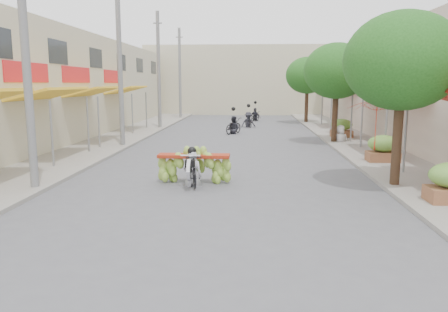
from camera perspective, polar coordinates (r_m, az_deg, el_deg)
ground at (r=9.87m, az=-2.56°, el=-9.17°), size 120.00×120.00×0.00m
sidewalk_left at (r=25.78m, az=-14.58°, el=2.25°), size 4.00×60.00×0.12m
sidewalk_right at (r=25.22m, az=17.29°, el=1.97°), size 4.00×60.00×0.12m
shophouse_row_left at (r=26.67m, az=-25.88°, el=8.18°), size 9.77×40.00×6.00m
far_building at (r=47.31m, az=2.39°, el=9.85°), size 20.00×6.00×7.00m
utility_pole_near at (r=13.90m, az=-24.51°, el=12.23°), size 0.60×0.24×8.00m
utility_pole_mid at (r=22.26m, az=-13.45°, el=11.44°), size 0.60×0.24×8.00m
utility_pole_far at (r=30.99m, az=-8.53°, el=10.95°), size 0.60×0.24×8.00m
utility_pole_back at (r=39.83m, az=-5.79°, el=10.65°), size 0.60×0.24×8.00m
street_tree_near at (r=14.02m, az=22.25°, el=11.35°), size 3.40×3.40×5.25m
street_tree_mid at (r=23.72m, az=14.49°, el=10.67°), size 3.40×3.40×5.25m
street_tree_far at (r=35.58m, az=10.84°, el=10.29°), size 3.40×3.40×5.25m
produce_crate_mid at (r=18.22m, az=20.07°, el=1.18°), size 1.20×0.88×1.16m
produce_crate_far at (r=25.94m, az=15.12°, el=3.72°), size 1.20×0.88×1.16m
banana_motorbike at (r=13.72m, az=-4.07°, el=-0.90°), size 2.27×1.88×2.06m
market_umbrella at (r=17.62m, az=19.40°, el=7.08°), size 2.70×2.70×1.98m
pedestrian at (r=23.98m, az=15.03°, el=3.94°), size 0.87×0.53×1.74m
bg_motorbike_a at (r=27.71m, az=1.23°, el=4.42°), size 1.35×1.89×1.95m
bg_motorbike_b at (r=31.82m, az=3.21°, el=5.30°), size 1.17×1.64×1.95m
bg_motorbike_c at (r=37.27m, az=4.11°, el=5.85°), size 1.11×1.52×1.95m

